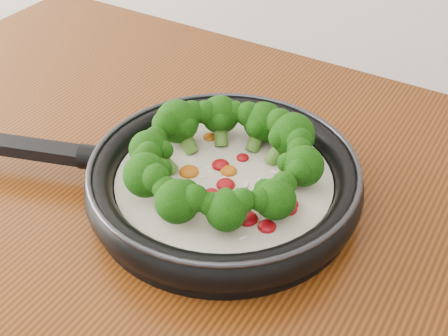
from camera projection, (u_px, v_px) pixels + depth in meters
The scene contains 1 object.
skillet at pixel (222, 175), 0.72m from camera, with size 0.56×0.43×0.10m.
Camera 1 is at (0.15, 0.61, 1.39)m, focal length 47.04 mm.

